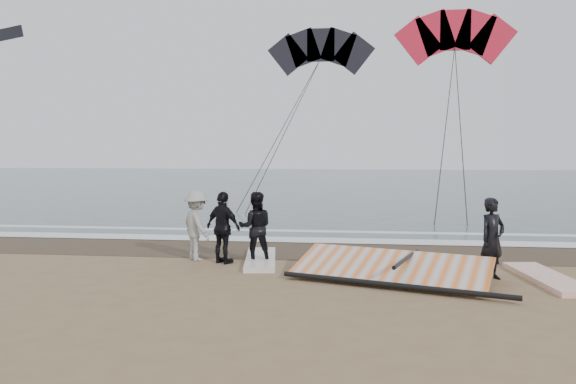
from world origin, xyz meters
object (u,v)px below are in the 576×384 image
Objects in this scene: man_main at (492,239)px; board_cream at (261,259)px; board_white at (547,278)px; sail_rig at (387,270)px.

man_main is 5.05m from board_cream.
man_main reaches higher than board_white.
board_cream is at bearing 152.20° from sail_rig.
sail_rig reaches higher than board_white.
board_white is at bearing 4.29° from sail_rig.
man_main is 0.62× the size of board_white.
board_cream is at bearing 131.76° from man_main.
sail_rig is (2.78, -1.46, 0.14)m from board_cream.
board_white is (1.06, 0.01, -0.76)m from man_main.
man_main is at bearing 6.34° from sail_rig.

